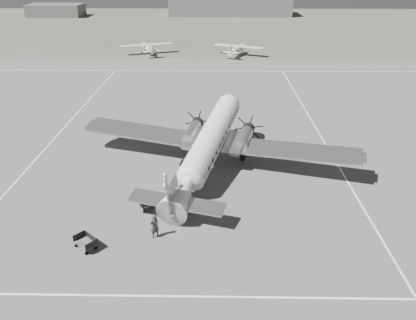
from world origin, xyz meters
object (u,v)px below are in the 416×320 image
Objects in this scene: baggage_cart_near at (150,202)px; shed_secondary at (56,10)px; hangar_main at (230,5)px; light_plane_left at (148,49)px; passenger at (165,181)px; light_plane_right at (237,50)px; ground_crew at (154,226)px; dc3_airliner at (208,146)px; ramp_agent at (149,200)px; baggage_cart_far at (86,243)px.

shed_secondary is at bearing 84.27° from baggage_cart_near.
light_plane_left is at bearing -106.15° from hangar_main.
hangar_main reaches higher than passenger.
light_plane_left is at bearing 70.38° from baggage_cart_near.
ground_crew is (-8.86, -60.98, -0.16)m from light_plane_right.
light_plane_right is (5.17, 50.87, -1.53)m from dc3_airliner.
baggage_cart_near is (-10.24, -124.40, -2.81)m from hangar_main.
hangar_main reaches higher than baggage_cart_near.
hangar_main is at bearing 56.94° from baggage_cart_near.
dc3_airliner is at bearing -148.40° from ground_crew.
ground_crew is 1.22× the size of ramp_agent.
dc3_airliner is (-5.62, -118.13, -0.66)m from hangar_main.
baggage_cart_far is (-13.94, -129.62, -2.84)m from hangar_main.
shed_secondary is at bearing 156.19° from light_plane_right.
light_plane_right is 6.52× the size of baggage_cart_far.
baggage_cart_near is 6.40m from baggage_cart_far.
baggage_cart_near is 0.90× the size of ground_crew.
light_plane_left is 55.96m from passenger.
ground_crew is at bearing -67.65° from shed_secondary.
baggage_cart_near is (-9.78, -57.13, -0.62)m from light_plane_right.
hangar_main is 1.52× the size of dc3_airliner.
light_plane_right is at bearing -23.39° from light_plane_left.
ground_crew reaches higher than baggage_cart_near.
dc3_airliner reaches higher than passenger.
light_plane_right is at bearing 51.93° from baggage_cart_near.
passenger is at bearing -76.86° from light_plane_right.
ground_crew is at bearing -75.80° from light_plane_right.
baggage_cart_far is 9.51m from passenger.
light_plane_left is at bearing 22.58° from ramp_agent.
baggage_cart_near is at bearing 159.18° from passenger.
light_plane_left reaches higher than baggage_cart_far.
light_plane_left reaches higher than light_plane_right.
ground_crew reaches higher than ramp_agent.
baggage_cart_far is at bearing -69.72° from shed_secondary.
light_plane_right is at bearing -136.60° from ground_crew.
baggage_cart_near is 3.98m from ground_crew.
baggage_cart_far is 4.84m from ground_crew.
ground_crew is at bearing -93.84° from dc3_airliner.
dc3_airliner reaches higher than light_plane_left.
hangar_main is 128.61m from ground_crew.
light_plane_left is (-13.55, 51.91, -1.51)m from dc3_airliner.
ramp_agent is (-4.65, -6.39, -1.85)m from dc3_airliner.
light_plane_right is 5.60× the size of ground_crew.
shed_secondary is 1.66× the size of light_plane_left.
shed_secondary is 10.43× the size of baggage_cart_near.
baggage_cart_far is 1.10× the size of passenger.
light_plane_right is at bearing 4.17° from ramp_agent.
light_plane_left is 7.26× the size of passenger.
hangar_main reaches higher than ramp_agent.
passenger is (9.84, -55.09, -0.38)m from light_plane_left.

